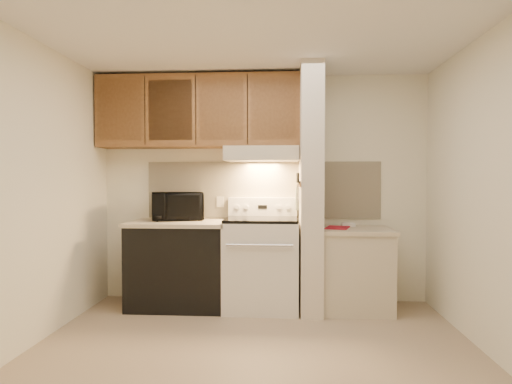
{
  "coord_description": "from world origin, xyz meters",
  "views": [
    {
      "loc": [
        0.23,
        -3.29,
        1.36
      ],
      "look_at": [
        -0.03,
        0.75,
        1.23
      ],
      "focal_mm": 30.0,
      "sensor_mm": 36.0,
      "label": 1
    }
  ],
  "objects": [
    {
      "name": "floor",
      "position": [
        0.0,
        0.0,
        0.0
      ],
      "size": [
        3.6,
        3.6,
        0.0
      ],
      "primitive_type": "plane",
      "color": "tan",
      "rests_on": "ground"
    },
    {
      "name": "ceiling",
      "position": [
        0.0,
        0.0,
        2.5
      ],
      "size": [
        3.6,
        3.6,
        0.0
      ],
      "primitive_type": "plane",
      "rotation": [
        3.14,
        0.0,
        0.0
      ],
      "color": "white",
      "rests_on": "wall_back"
    },
    {
      "name": "wall_back",
      "position": [
        0.0,
        1.5,
        1.25
      ],
      "size": [
        3.6,
        2.5,
        0.02
      ],
      "primitive_type": "cube",
      "rotation": [
        1.57,
        0.0,
        0.0
      ],
      "color": "white",
      "rests_on": "floor"
    },
    {
      "name": "wall_left",
      "position": [
        -1.8,
        0.0,
        1.25
      ],
      "size": [
        0.02,
        3.0,
        2.5
      ],
      "primitive_type": "cube",
      "color": "white",
      "rests_on": "floor"
    },
    {
      "name": "wall_right",
      "position": [
        1.8,
        0.0,
        1.25
      ],
      "size": [
        0.02,
        3.0,
        2.5
      ],
      "primitive_type": "cube",
      "color": "white",
      "rests_on": "floor"
    },
    {
      "name": "backsplash",
      "position": [
        0.0,
        1.49,
        1.24
      ],
      "size": [
        2.6,
        0.02,
        0.63
      ],
      "primitive_type": "cube",
      "color": "#FFF0CC",
      "rests_on": "wall_back"
    },
    {
      "name": "range_body",
      "position": [
        0.0,
        1.16,
        0.46
      ],
      "size": [
        0.76,
        0.65,
        0.92
      ],
      "primitive_type": "cube",
      "color": "silver",
      "rests_on": "floor"
    },
    {
      "name": "oven_window",
      "position": [
        0.0,
        0.84,
        0.5
      ],
      "size": [
        0.5,
        0.01,
        0.3
      ],
      "primitive_type": "cube",
      "color": "black",
      "rests_on": "range_body"
    },
    {
      "name": "oven_handle",
      "position": [
        0.0,
        0.8,
        0.72
      ],
      "size": [
        0.65,
        0.02,
        0.02
      ],
      "primitive_type": "cylinder",
      "rotation": [
        0.0,
        1.57,
        0.0
      ],
      "color": "silver",
      "rests_on": "range_body"
    },
    {
      "name": "cooktop",
      "position": [
        0.0,
        1.16,
        0.94
      ],
      "size": [
        0.74,
        0.64,
        0.03
      ],
      "primitive_type": "cube",
      "color": "black",
      "rests_on": "range_body"
    },
    {
      "name": "range_backguard",
      "position": [
        0.0,
        1.44,
        1.05
      ],
      "size": [
        0.76,
        0.08,
        0.2
      ],
      "primitive_type": "cube",
      "color": "silver",
      "rests_on": "range_body"
    },
    {
      "name": "range_display",
      "position": [
        0.0,
        1.4,
        1.05
      ],
      "size": [
        0.1,
        0.01,
        0.04
      ],
      "primitive_type": "cube",
      "color": "black",
      "rests_on": "range_backguard"
    },
    {
      "name": "range_knob_left_outer",
      "position": [
        -0.28,
        1.4,
        1.05
      ],
      "size": [
        0.05,
        0.02,
        0.05
      ],
      "primitive_type": "cylinder",
      "rotation": [
        1.57,
        0.0,
        0.0
      ],
      "color": "silver",
      "rests_on": "range_backguard"
    },
    {
      "name": "range_knob_left_inner",
      "position": [
        -0.18,
        1.4,
        1.05
      ],
      "size": [
        0.05,
        0.02,
        0.05
      ],
      "primitive_type": "cylinder",
      "rotation": [
        1.57,
        0.0,
        0.0
      ],
      "color": "silver",
      "rests_on": "range_backguard"
    },
    {
      "name": "range_knob_right_inner",
      "position": [
        0.18,
        1.4,
        1.05
      ],
      "size": [
        0.05,
        0.02,
        0.05
      ],
      "primitive_type": "cylinder",
      "rotation": [
        1.57,
        0.0,
        0.0
      ],
      "color": "silver",
      "rests_on": "range_backguard"
    },
    {
      "name": "range_knob_right_outer",
      "position": [
        0.28,
        1.4,
        1.05
      ],
      "size": [
        0.05,
        0.02,
        0.05
      ],
      "primitive_type": "cylinder",
      "rotation": [
        1.57,
        0.0,
        0.0
      ],
      "color": "silver",
      "rests_on": "range_backguard"
    },
    {
      "name": "dishwasher_front",
      "position": [
        -0.88,
        1.17,
        0.43
      ],
      "size": [
        1.0,
        0.63,
        0.87
      ],
      "primitive_type": "cube",
      "color": "black",
      "rests_on": "floor"
    },
    {
      "name": "left_countertop",
      "position": [
        -0.88,
        1.17,
        0.89
      ],
      "size": [
        1.04,
        0.67,
        0.04
      ],
      "primitive_type": "cube",
      "color": "beige",
      "rests_on": "dishwasher_front"
    },
    {
      "name": "spoon_rest",
      "position": [
        -1.07,
        1.36,
        0.92
      ],
      "size": [
        0.21,
        0.09,
        0.01
      ],
      "primitive_type": "cube",
      "rotation": [
        0.0,
        0.0,
        0.1
      ],
      "color": "black",
      "rests_on": "left_countertop"
    },
    {
      "name": "teal_jar",
      "position": [
        -0.83,
        1.39,
        0.96
      ],
      "size": [
        0.12,
        0.12,
        0.1
      ],
      "primitive_type": "cylinder",
      "rotation": [
        0.0,
        0.0,
        -0.37
      ],
      "color": "#206668",
      "rests_on": "left_countertop"
    },
    {
      "name": "outlet",
      "position": [
        -0.48,
        1.48,
        1.1
      ],
      "size": [
        0.08,
        0.01,
        0.12
      ],
      "primitive_type": "cube",
      "color": "beige",
      "rests_on": "backsplash"
    },
    {
      "name": "microwave",
      "position": [
        -0.93,
        1.31,
        1.06
      ],
      "size": [
        0.63,
        0.52,
        0.3
      ],
      "primitive_type": "imported",
      "rotation": [
        0.0,
        0.0,
        0.31
      ],
      "color": "black",
      "rests_on": "left_countertop"
    },
    {
      "name": "partition_pillar",
      "position": [
        0.51,
        1.15,
        1.25
      ],
      "size": [
        0.22,
        0.7,
        2.5
      ],
      "primitive_type": "cube",
      "color": "beige",
      "rests_on": "floor"
    },
    {
      "name": "pillar_trim",
      "position": [
        0.39,
        1.15,
        1.3
      ],
      "size": [
        0.01,
        0.7,
        0.04
      ],
      "primitive_type": "cube",
      "color": "brown",
      "rests_on": "partition_pillar"
    },
    {
      "name": "knife_strip",
      "position": [
        0.39,
        1.1,
        1.32
      ],
      "size": [
        0.02,
        0.42,
        0.04
      ],
      "primitive_type": "cube",
      "color": "black",
      "rests_on": "partition_pillar"
    },
    {
      "name": "knife_blade_a",
      "position": [
        0.38,
        0.94,
        1.22
      ],
      "size": [
        0.01,
        0.03,
        0.16
      ],
      "primitive_type": "cube",
      "color": "silver",
      "rests_on": "knife_strip"
    },
    {
      "name": "knife_handle_a",
      "position": [
        0.38,
        0.94,
        1.37
      ],
      "size": [
        0.02,
        0.02,
        0.1
      ],
      "primitive_type": "cylinder",
      "color": "black",
      "rests_on": "knife_strip"
    },
    {
      "name": "knife_blade_b",
      "position": [
        0.38,
        1.03,
        1.21
      ],
      "size": [
        0.01,
        0.04,
        0.18
      ],
      "primitive_type": "cube",
      "color": "silver",
      "rests_on": "knife_strip"
    },
    {
      "name": "knife_handle_b",
      "position": [
        0.38,
        1.02,
        1.37
      ],
      "size": [
        0.02,
        0.02,
        0.1
      ],
      "primitive_type": "cylinder",
      "color": "black",
      "rests_on": "knife_strip"
    },
    {
      "name": "knife_blade_c",
      "position": [
        0.38,
        1.1,
        1.2
      ],
      "size": [
        0.01,
        0.04,
        0.2
      ],
      "primitive_type": "cube",
      "color": "silver",
      "rests_on": "knife_strip"
    },
    {
      "name": "knife_handle_c",
      "position": [
        0.38,
        1.09,
        1.37
      ],
      "size": [
        0.02,
        0.02,
        0.1
      ],
      "primitive_type": "cylinder",
      "color": "black",
      "rests_on": "knife_strip"
    },
    {
      "name": "knife_blade_d",
      "position": [
        0.38,
        1.19,
        1.22
      ],
      "size": [
        0.01,
        0.04,
        0.16
      ],
      "primitive_type": "cube",
      "color": "silver",
      "rests_on": "knife_strip"
    },
    {
      "name": "knife_handle_d",
      "position": [
        0.38,
        1.18,
        1.37
      ],
      "size": [
        0.02,
        0.02,
        0.1
      ],
      "primitive_type": "cylinder",
      "color": "black",
      "rests_on": "knife_strip"
    },
    {
      "name": "knife_blade_e",
      "position": [
        0.38,
        1.27,
        1.21
      ],
      "size": [
        0.01,
        0.04,
        0.18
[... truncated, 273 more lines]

